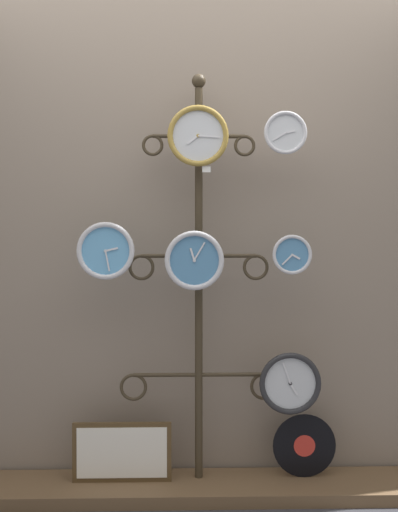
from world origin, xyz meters
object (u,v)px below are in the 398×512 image
Objects in this scene: clock_bottom_right at (290,383)px; picture_frame at (122,452)px; clock_top_center at (198,136)px; vinyl_record at (304,446)px; clock_middle_right at (292,255)px; clock_top_right at (285,133)px; display_stand at (199,351)px; clock_middle_left at (106,251)px; clock_middle_center at (194,260)px.

clock_bottom_right reaches higher than picture_frame.
clock_top_center is 0.93× the size of vinyl_record.
picture_frame is at bearing 178.12° from clock_middle_right.
clock_top_right is at bearing -0.17° from clock_top_center.
clock_bottom_right is 0.96× the size of vinyl_record.
picture_frame is at bearing -177.83° from vinyl_record.
picture_frame is (-0.79, 0.04, -1.54)m from clock_top_right.
display_stand is 6.83× the size of clock_bottom_right.
clock_middle_right is 1.27m from picture_frame.
clock_middle_right reaches higher than picture_frame.
clock_top_right is 1.54m from vinyl_record.
clock_middle_left is 1.43× the size of clock_middle_right.
clock_middle_center is 1.00m from picture_frame.
clock_middle_right is (0.47, 0.03, 0.03)m from clock_middle_center.
vinyl_record is at bearing 8.19° from clock_top_center.
vinyl_record is at bearing 9.89° from clock_middle_center.
clock_middle_right is 0.40× the size of picture_frame.
clock_middle_center is 0.47m from clock_middle_right.
display_stand is at bearing 78.02° from clock_middle_center.
clock_top_right is 0.75m from clock_middle_center.
clock_top_center is 1.27m from clock_bottom_right.
clock_middle_right is at bearing 4.16° from clock_middle_center.
clock_bottom_right is at bearing 3.24° from clock_middle_center.
display_stand is at bearing 178.28° from vinyl_record.
clock_top_center is at bearing -178.09° from clock_middle_right.
clock_top_right is 1.73m from picture_frame.
clock_bottom_right is at bearing -140.64° from vinyl_record.
clock_top_right reaches higher than picture_frame.
clock_middle_left is 0.91× the size of clock_bottom_right.
clock_middle_right is at bearing 1.91° from clock_top_center.
clock_bottom_right is (0.46, 0.03, -0.59)m from clock_middle_center.
vinyl_record is (0.08, 0.07, -0.33)m from clock_bottom_right.
clock_middle_left is at bearing -178.30° from clock_middle_right.
picture_frame is at bearing 176.84° from clock_top_right.
clock_middle_left is at bearing -178.81° from clock_bottom_right.
clock_top_right is 1.03m from clock_middle_left.
clock_middle_left reaches higher than picture_frame.
clock_middle_left is 0.89m from clock_middle_right.
clock_top_center is 0.59m from clock_middle_center.
clock_middle_left is 0.57× the size of picture_frame.
clock_middle_left is 0.87× the size of vinyl_record.
clock_top_right is at bearing -3.16° from picture_frame.
picture_frame is at bearing -172.44° from display_stand.
display_stand is 4.27× the size of picture_frame.
clock_top_center reaches higher than clock_middle_center.
clock_bottom_right is (0.45, 0.01, -1.19)m from clock_top_center.
clock_middle_center is 0.75m from clock_bottom_right.
clock_middle_center is (-0.02, -0.02, -0.59)m from clock_top_center.
clock_top_center is 1.41× the size of clock_top_right.
clock_middle_left is 0.42m from clock_middle_center.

